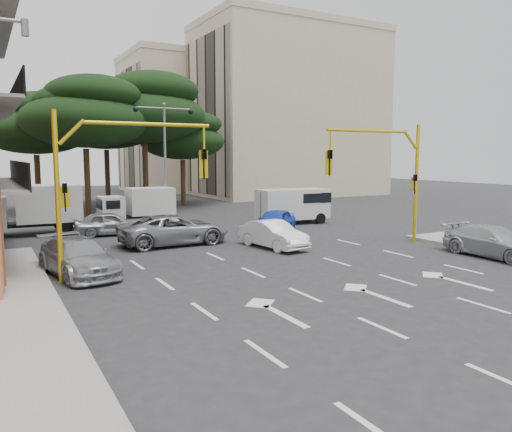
# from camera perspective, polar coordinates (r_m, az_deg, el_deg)

# --- Properties ---
(ground) EXTENTS (120.00, 120.00, 0.00)m
(ground) POSITION_cam_1_polar(r_m,az_deg,el_deg) (20.15, 4.66, -5.83)
(ground) COLOR #28282B
(ground) RESTS_ON ground
(median_strip) EXTENTS (1.40, 6.00, 0.15)m
(median_strip) POSITION_cam_1_polar(r_m,az_deg,el_deg) (34.43, -10.20, -0.47)
(median_strip) COLOR gray
(median_strip) RESTS_ON ground
(apartment_beige_near) EXTENTS (20.20, 12.15, 18.70)m
(apartment_beige_near) POSITION_cam_1_polar(r_m,az_deg,el_deg) (57.57, 3.72, 11.81)
(apartment_beige_near) COLOR #C8B596
(apartment_beige_near) RESTS_ON ground
(apartment_beige_far) EXTENTS (16.20, 12.15, 16.70)m
(apartment_beige_far) POSITION_cam_1_polar(r_m,az_deg,el_deg) (65.02, -7.43, 10.32)
(apartment_beige_far) COLOR #C8B596
(apartment_beige_far) RESTS_ON ground
(pine_left_near) EXTENTS (9.15, 9.15, 10.23)m
(pine_left_near) POSITION_cam_1_polar(r_m,az_deg,el_deg) (39.08, -18.91, 11.21)
(pine_left_near) COLOR #382616
(pine_left_near) RESTS_ON ground
(pine_center) EXTENTS (9.98, 9.98, 11.16)m
(pine_center) POSITION_cam_1_polar(r_m,az_deg,el_deg) (42.23, -12.60, 12.00)
(pine_center) COLOR #382616
(pine_center) RESTS_ON ground
(pine_left_far) EXTENTS (8.32, 8.32, 9.30)m
(pine_left_far) POSITION_cam_1_polar(r_m,az_deg,el_deg) (42.58, -23.86, 9.67)
(pine_left_far) COLOR #382616
(pine_left_far) RESTS_ON ground
(pine_right) EXTENTS (7.49, 7.49, 8.37)m
(pine_right) POSITION_cam_1_polar(r_m,az_deg,el_deg) (45.26, -8.33, 9.11)
(pine_right) COLOR #382616
(pine_right) RESTS_ON ground
(pine_back) EXTENTS (9.15, 9.15, 10.23)m
(pine_back) POSITION_cam_1_polar(r_m,az_deg,el_deg) (46.51, -16.75, 10.54)
(pine_back) COLOR #382616
(pine_back) RESTS_ON ground
(signal_mast_right) EXTENTS (5.79, 0.37, 6.00)m
(signal_mast_right) POSITION_cam_1_polar(r_m,az_deg,el_deg) (25.50, 15.13, 5.44)
(signal_mast_right) COLOR gold
(signal_mast_right) RESTS_ON ground
(signal_mast_left) EXTENTS (5.79, 0.37, 6.00)m
(signal_mast_left) POSITION_cam_1_polar(r_m,az_deg,el_deg) (18.82, -16.39, 4.95)
(signal_mast_left) COLOR gold
(signal_mast_left) RESTS_ON ground
(street_lamp_center) EXTENTS (4.16, 0.36, 7.77)m
(street_lamp_center) POSITION_cam_1_polar(r_m,az_deg,el_deg) (34.16, -10.39, 8.47)
(street_lamp_center) COLOR slate
(street_lamp_center) RESTS_ON median_strip
(car_white_hatch) EXTENTS (1.90, 4.14, 1.32)m
(car_white_hatch) POSITION_cam_1_polar(r_m,az_deg,el_deg) (24.08, 1.96, -2.12)
(car_white_hatch) COLOR white
(car_white_hatch) RESTS_ON ground
(car_blue_compact) EXTENTS (4.15, 3.92, 1.39)m
(car_blue_compact) POSITION_cam_1_polar(r_m,az_deg,el_deg) (28.43, 2.15, -0.65)
(car_blue_compact) COLOR #163FBC
(car_blue_compact) RESTS_ON ground
(car_silver_wagon) EXTENTS (2.71, 4.98, 1.37)m
(car_silver_wagon) POSITION_cam_1_polar(r_m,az_deg,el_deg) (19.79, -19.70, -4.43)
(car_silver_wagon) COLOR #9D9FA4
(car_silver_wagon) RESTS_ON ground
(car_silver_cross_a) EXTENTS (5.51, 2.64, 1.52)m
(car_silver_cross_a) POSITION_cam_1_polar(r_m,az_deg,el_deg) (25.30, -9.36, -1.54)
(car_silver_cross_a) COLOR gray
(car_silver_cross_a) RESTS_ON ground
(car_silver_cross_b) EXTENTS (4.12, 2.10, 1.34)m
(car_silver_cross_b) POSITION_cam_1_polar(r_m,az_deg,el_deg) (29.05, -16.33, -0.81)
(car_silver_cross_b) COLOR #9DA0A5
(car_silver_cross_b) RESTS_ON ground
(car_silver_parked) EXTENTS (1.96, 4.68, 1.35)m
(car_silver_parked) POSITION_cam_1_polar(r_m,az_deg,el_deg) (24.27, 25.58, -2.69)
(car_silver_parked) COLOR #AEB1B6
(car_silver_parked) RESTS_ON ground
(van_white) EXTENTS (4.74, 2.38, 2.31)m
(van_white) POSITION_cam_1_polar(r_m,az_deg,el_deg) (32.83, 4.19, 1.16)
(van_white) COLOR silver
(van_white) RESTS_ON ground
(box_truck_a) EXTENTS (5.82, 2.72, 2.80)m
(box_truck_a) POSITION_cam_1_polar(r_m,az_deg,el_deg) (30.60, -24.48, 0.60)
(box_truck_a) COLOR silver
(box_truck_a) RESTS_ON ground
(box_truck_b) EXTENTS (4.80, 2.06, 2.35)m
(box_truck_b) POSITION_cam_1_polar(r_m,az_deg,el_deg) (33.21, -13.43, 1.10)
(box_truck_b) COLOR silver
(box_truck_b) RESTS_ON ground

